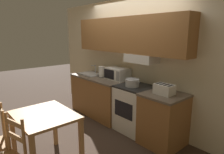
% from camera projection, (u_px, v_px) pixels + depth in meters
% --- Properties ---
extents(ground_plane, '(16.00, 16.00, 0.00)m').
position_uv_depth(ground_plane, '(130.00, 118.00, 4.43)').
color(ground_plane, '#3D2D23').
extents(wall_back, '(5.17, 0.38, 2.55)m').
position_uv_depth(wall_back, '(130.00, 49.00, 4.04)').
color(wall_back, beige).
rests_on(wall_back, ground_plane).
extents(lower_counter_main, '(1.48, 0.67, 0.89)m').
position_uv_depth(lower_counter_main, '(100.00, 95.00, 4.60)').
color(lower_counter_main, '#936033').
rests_on(lower_counter_main, ground_plane).
extents(lower_counter_right_stub, '(0.66, 0.67, 0.89)m').
position_uv_depth(lower_counter_right_stub, '(163.00, 119.00, 3.33)').
color(lower_counter_right_stub, '#936033').
rests_on(lower_counter_right_stub, ground_plane).
extents(stove_range, '(0.65, 0.62, 0.89)m').
position_uv_depth(stove_range, '(135.00, 108.00, 3.83)').
color(stove_range, white).
rests_on(stove_range, ground_plane).
extents(cooking_pot, '(0.34, 0.27, 0.14)m').
position_uv_depth(cooking_pot, '(132.00, 83.00, 3.68)').
color(cooking_pot, '#B7BABF').
rests_on(cooking_pot, stove_range).
extents(microwave, '(0.51, 0.34, 0.25)m').
position_uv_depth(microwave, '(117.00, 74.00, 4.24)').
color(microwave, white).
rests_on(microwave, lower_counter_main).
extents(toaster, '(0.32, 0.21, 0.16)m').
position_uv_depth(toaster, '(164.00, 89.00, 3.21)').
color(toaster, white).
rests_on(toaster, lower_counter_right_stub).
extents(sink_basin, '(0.55, 0.39, 0.22)m').
position_uv_depth(sink_basin, '(91.00, 74.00, 4.77)').
color(sink_basin, '#B7BABF').
rests_on(sink_basin, lower_counter_main).
extents(paper_towel_roll, '(0.14, 0.14, 0.24)m').
position_uv_depth(paper_towel_roll, '(101.00, 72.00, 4.46)').
color(paper_towel_roll, black).
rests_on(paper_towel_roll, lower_counter_main).
extents(dining_table, '(0.90, 0.72, 0.77)m').
position_uv_depth(dining_table, '(45.00, 123.00, 2.76)').
color(dining_table, '#B27F4C').
rests_on(dining_table, ground_plane).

